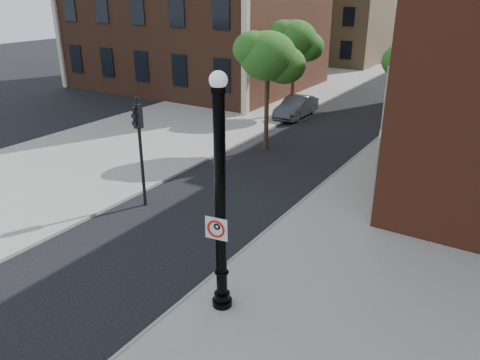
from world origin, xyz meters
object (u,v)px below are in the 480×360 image
Objects in this scene: no_parking_sign at (216,229)px; parked_car at (296,107)px; lamppost at (221,211)px; traffic_signal_left at (139,134)px; traffic_signal_right at (393,118)px.

no_parking_sign is 0.14× the size of parked_car.
lamppost is at bearing -70.40° from parked_car.
no_parking_sign is 0.14× the size of traffic_signal_left.
lamppost is at bearing -37.69° from traffic_signal_left.
traffic_signal_right reaches higher than parked_car.
lamppost reaches higher than traffic_signal_left.
no_parking_sign is 9.10m from traffic_signal_right.
lamppost is 10.57× the size of no_parking_sign.
traffic_signal_left is 9.37m from traffic_signal_right.
parked_car is (-7.03, 19.06, -1.80)m from no_parking_sign.
traffic_signal_left reaches higher than no_parking_sign.
traffic_signal_left is (-6.18, 3.66, -0.01)m from lamppost.
parked_car is at bearing 86.23° from traffic_signal_left.
traffic_signal_right is at bearing -50.23° from parked_car.
traffic_signal_left is (-6.16, 3.82, 0.41)m from no_parking_sign.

